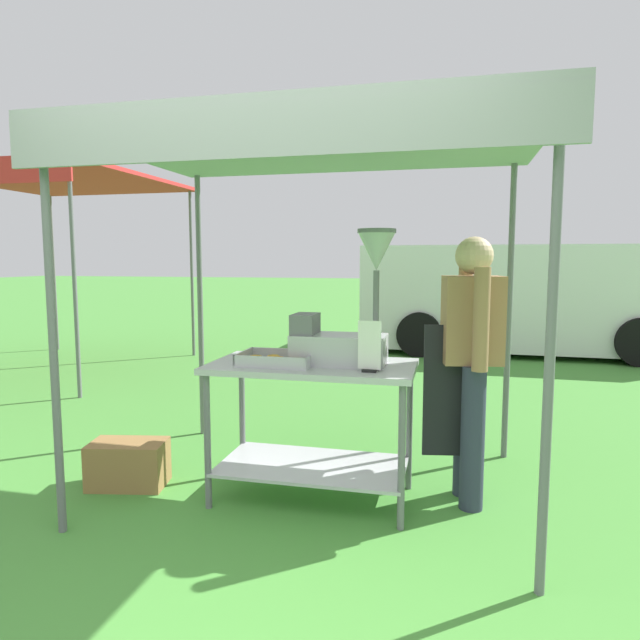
{
  "coord_description": "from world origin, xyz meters",
  "views": [
    {
      "loc": [
        0.93,
        -1.93,
        1.48
      ],
      "look_at": [
        0.12,
        1.48,
        1.09
      ],
      "focal_mm": 31.09,
      "sensor_mm": 36.0,
      "label": 1
    }
  ],
  "objects_px": {
    "donut_tray": "(275,360)",
    "supply_crate": "(128,464)",
    "donut_cart": "(312,402)",
    "van_white": "(519,297)",
    "menu_sign": "(369,350)",
    "neighbour_tent": "(55,184)",
    "stall_canopy": "(316,153)",
    "vendor": "(470,356)",
    "donut_fryer": "(346,322)"
  },
  "relations": [
    {
      "from": "donut_tray",
      "to": "supply_crate",
      "type": "xyz_separation_m",
      "value": [
        -1.01,
        -0.02,
        -0.73
      ]
    },
    {
      "from": "donut_cart",
      "to": "van_white",
      "type": "bearing_deg",
      "value": 73.1
    },
    {
      "from": "menu_sign",
      "to": "neighbour_tent",
      "type": "relative_size",
      "value": 0.1
    },
    {
      "from": "stall_canopy",
      "to": "supply_crate",
      "type": "bearing_deg",
      "value": -170.74
    },
    {
      "from": "vendor",
      "to": "supply_crate",
      "type": "distance_m",
      "value": 2.29
    },
    {
      "from": "donut_cart",
      "to": "supply_crate",
      "type": "distance_m",
      "value": 1.31
    },
    {
      "from": "stall_canopy",
      "to": "supply_crate",
      "type": "height_order",
      "value": "stall_canopy"
    },
    {
      "from": "supply_crate",
      "to": "neighbour_tent",
      "type": "distance_m",
      "value": 5.02
    },
    {
      "from": "donut_fryer",
      "to": "neighbour_tent",
      "type": "bearing_deg",
      "value": 144.85
    },
    {
      "from": "donut_cart",
      "to": "van_white",
      "type": "xyz_separation_m",
      "value": [
        1.88,
        6.18,
        0.27
      ]
    },
    {
      "from": "donut_cart",
      "to": "vendor",
      "type": "bearing_deg",
      "value": 10.6
    },
    {
      "from": "donut_fryer",
      "to": "supply_crate",
      "type": "distance_m",
      "value": 1.72
    },
    {
      "from": "donut_fryer",
      "to": "supply_crate",
      "type": "bearing_deg",
      "value": -175.44
    },
    {
      "from": "menu_sign",
      "to": "neighbour_tent",
      "type": "bearing_deg",
      "value": 144.3
    },
    {
      "from": "donut_fryer",
      "to": "neighbour_tent",
      "type": "height_order",
      "value": "neighbour_tent"
    },
    {
      "from": "supply_crate",
      "to": "donut_cart",
      "type": "bearing_deg",
      "value": 4.66
    },
    {
      "from": "vendor",
      "to": "supply_crate",
      "type": "bearing_deg",
      "value": -172.75
    },
    {
      "from": "donut_cart",
      "to": "donut_tray",
      "type": "xyz_separation_m",
      "value": [
        -0.21,
        -0.08,
        0.27
      ]
    },
    {
      "from": "menu_sign",
      "to": "van_white",
      "type": "xyz_separation_m",
      "value": [
        1.51,
        6.35,
        -0.1
      ]
    },
    {
      "from": "donut_cart",
      "to": "van_white",
      "type": "relative_size",
      "value": 0.25
    },
    {
      "from": "vendor",
      "to": "donut_cart",
      "type": "bearing_deg",
      "value": -169.4
    },
    {
      "from": "menu_sign",
      "to": "van_white",
      "type": "distance_m",
      "value": 6.53
    },
    {
      "from": "donut_fryer",
      "to": "menu_sign",
      "type": "bearing_deg",
      "value": -47.55
    },
    {
      "from": "neighbour_tent",
      "to": "donut_fryer",
      "type": "bearing_deg",
      "value": -35.15
    },
    {
      "from": "donut_cart",
      "to": "donut_tray",
      "type": "distance_m",
      "value": 0.35
    },
    {
      "from": "donut_fryer",
      "to": "supply_crate",
      "type": "height_order",
      "value": "donut_fryer"
    },
    {
      "from": "van_white",
      "to": "vendor",
      "type": "bearing_deg",
      "value": -98.97
    },
    {
      "from": "donut_tray",
      "to": "vendor",
      "type": "relative_size",
      "value": 0.28
    },
    {
      "from": "donut_cart",
      "to": "donut_fryer",
      "type": "relative_size",
      "value": 1.54
    },
    {
      "from": "menu_sign",
      "to": "donut_tray",
      "type": "bearing_deg",
      "value": 170.84
    },
    {
      "from": "donut_tray",
      "to": "vendor",
      "type": "xyz_separation_m",
      "value": [
        1.14,
        0.25,
        0.03
      ]
    },
    {
      "from": "stall_canopy",
      "to": "neighbour_tent",
      "type": "height_order",
      "value": "neighbour_tent"
    },
    {
      "from": "donut_cart",
      "to": "van_white",
      "type": "height_order",
      "value": "van_white"
    },
    {
      "from": "donut_fryer",
      "to": "van_white",
      "type": "height_order",
      "value": "van_white"
    },
    {
      "from": "donut_cart",
      "to": "supply_crate",
      "type": "relative_size",
      "value": 2.35
    },
    {
      "from": "donut_fryer",
      "to": "donut_cart",
      "type": "bearing_deg",
      "value": -176.02
    },
    {
      "from": "stall_canopy",
      "to": "vendor",
      "type": "bearing_deg",
      "value": 4.59
    },
    {
      "from": "vendor",
      "to": "donut_tray",
      "type": "bearing_deg",
      "value": -167.56
    },
    {
      "from": "donut_fryer",
      "to": "menu_sign",
      "type": "distance_m",
      "value": 0.28
    },
    {
      "from": "stall_canopy",
      "to": "donut_cart",
      "type": "bearing_deg",
      "value": -90.0
    },
    {
      "from": "donut_cart",
      "to": "menu_sign",
      "type": "relative_size",
      "value": 4.29
    },
    {
      "from": "donut_cart",
      "to": "donut_fryer",
      "type": "distance_m",
      "value": 0.54
    },
    {
      "from": "stall_canopy",
      "to": "neighbour_tent",
      "type": "relative_size",
      "value": 0.91
    },
    {
      "from": "stall_canopy",
      "to": "donut_tray",
      "type": "bearing_deg",
      "value": -140.18
    },
    {
      "from": "donut_fryer",
      "to": "vendor",
      "type": "height_order",
      "value": "donut_fryer"
    },
    {
      "from": "donut_tray",
      "to": "donut_fryer",
      "type": "relative_size",
      "value": 0.55
    },
    {
      "from": "stall_canopy",
      "to": "donut_tray",
      "type": "relative_size",
      "value": 5.96
    },
    {
      "from": "neighbour_tent",
      "to": "vendor",
      "type": "bearing_deg",
      "value": -29.89
    },
    {
      "from": "menu_sign",
      "to": "donut_cart",
      "type": "bearing_deg",
      "value": 155.17
    },
    {
      "from": "stall_canopy",
      "to": "supply_crate",
      "type": "distance_m",
      "value": 2.32
    }
  ]
}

